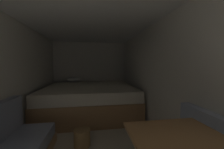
% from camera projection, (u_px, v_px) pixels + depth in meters
% --- Properties ---
extents(ground_plane, '(6.60, 6.60, 0.00)m').
position_uv_depth(ground_plane, '(89.00, 139.00, 2.22)').
color(ground_plane, '#B2A893').
extents(wall_back, '(2.43, 0.05, 1.99)m').
position_uv_depth(wall_back, '(90.00, 72.00, 4.44)').
color(wall_back, silver).
rests_on(wall_back, ground).
extents(wall_left, '(0.05, 4.60, 1.99)m').
position_uv_depth(wall_left, '(8.00, 82.00, 1.97)').
color(wall_left, silver).
rests_on(wall_left, ground).
extents(wall_right, '(0.05, 4.60, 1.99)m').
position_uv_depth(wall_right, '(157.00, 79.00, 2.33)').
color(wall_right, silver).
rests_on(wall_right, ground).
extents(ceiling_slab, '(2.43, 4.60, 0.05)m').
position_uv_depth(ceiling_slab, '(88.00, 16.00, 2.07)').
color(ceiling_slab, white).
rests_on(ceiling_slab, wall_left).
extents(bed, '(2.21, 1.97, 0.87)m').
position_uv_depth(bed, '(90.00, 99.00, 3.45)').
color(bed, '#9E7247').
rests_on(bed, ground).
extents(wicker_basket, '(0.25, 0.25, 0.26)m').
position_uv_depth(wicker_basket, '(82.00, 138.00, 2.03)').
color(wicker_basket, olive).
rests_on(wicker_basket, ground).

